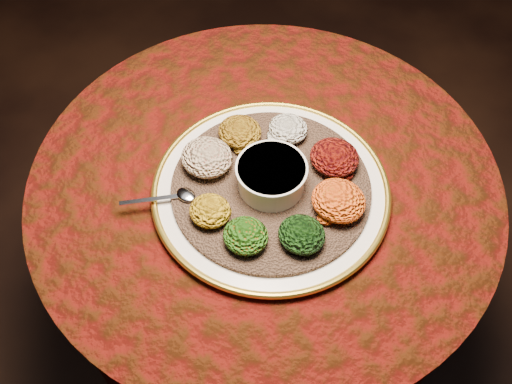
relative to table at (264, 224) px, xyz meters
The scene contains 13 objects.
table is the anchor object (origin of this frame).
platter 0.20m from the table, 38.35° to the right, with size 0.56×0.56×0.02m.
injera 0.21m from the table, 38.35° to the right, with size 0.39×0.39×0.01m, color brown.
stew_bowl 0.25m from the table, 38.35° to the right, with size 0.14×0.14×0.06m.
spoon 0.28m from the table, 118.87° to the right, with size 0.11×0.11×0.01m.
portion_ayib 0.25m from the table, 97.83° to the left, with size 0.08×0.08×0.04m, color beige.
portion_kitfo 0.27m from the table, 39.92° to the left, with size 0.10×0.09×0.05m, color black.
portion_tikil 0.29m from the table, ahead, with size 0.10×0.10×0.05m, color #B47A0F.
portion_gomen 0.29m from the table, 32.02° to the right, with size 0.09×0.08×0.04m, color black.
portion_mixveg 0.29m from the table, 64.80° to the right, with size 0.08×0.08×0.04m, color #AB380B.
portion_kik 0.27m from the table, 94.19° to the right, with size 0.08×0.07×0.04m, color #B98A10.
portion_timatim 0.26m from the table, 145.61° to the right, with size 0.10×0.10×0.05m, color maroon.
portion_shiro 0.25m from the table, 160.94° to the left, with size 0.09×0.09×0.04m, color #855F10.
Camera 1 is at (0.41, -0.57, 1.65)m, focal length 40.00 mm.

